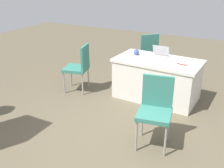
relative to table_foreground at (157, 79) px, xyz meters
The scene contains 8 objects.
ground_plane 1.83m from the table_foreground, 86.80° to the left, with size 14.40×14.40×0.00m, color brown.
table_foreground is the anchor object (origin of this frame).
chair_near_front 1.23m from the table_foreground, 59.53° to the right, with size 0.62×0.62×0.98m.
chair_tucked_left 1.53m from the table_foreground, 15.37° to the left, with size 0.54×0.54×0.94m.
chair_aisle 1.48m from the table_foreground, 107.96° to the left, with size 0.51×0.51×0.97m.
laptop_silver 0.44m from the table_foreground, 73.94° to the right, with size 0.32×0.30×0.21m.
yarn_ball 0.64m from the table_foreground, ahead, with size 0.11×0.11×0.11m, color #3F5999.
scissors_red 0.59m from the table_foreground, behind, with size 0.18×0.04×0.01m, color red.
Camera 1 is at (-1.51, 2.65, 2.24)m, focal length 42.49 mm.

